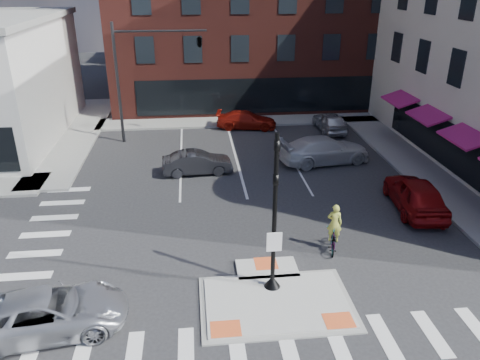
{
  "coord_description": "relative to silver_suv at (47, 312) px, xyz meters",
  "views": [
    {
      "loc": [
        -2.71,
        -13.7,
        10.76
      ],
      "look_at": [
        -0.61,
        6.02,
        2.0
      ],
      "focal_mm": 35.0,
      "sensor_mm": 36.0,
      "label": 1
    }
  ],
  "objects": [
    {
      "name": "white_pickup",
      "position": [
        13.02,
        13.7,
        0.1
      ],
      "size": [
        5.93,
        3.21,
        1.63
      ],
      "primitive_type": "imported",
      "rotation": [
        0.0,
        0.0,
        1.74
      ],
      "color": "silver",
      "rests_on": "ground"
    },
    {
      "name": "building_far_left",
      "position": [
        3.65,
        53.0,
        4.28
      ],
      "size": [
        10.0,
        12.0,
        10.0
      ],
      "primitive_type": "cube",
      "color": "slate",
      "rests_on": "ground"
    },
    {
      "name": "cyclist",
      "position": [
        10.65,
        3.8,
        0.0
      ],
      "size": [
        1.03,
        1.78,
        2.14
      ],
      "rotation": [
        0.0,
        0.0,
        2.86
      ],
      "color": "#3F3F44",
      "rests_on": "ground"
    },
    {
      "name": "refuge_island",
      "position": [
        7.65,
        0.74,
        -0.67
      ],
      "size": [
        5.4,
        4.65,
        0.13
      ],
      "color": "gray",
      "rests_on": "ground"
    },
    {
      "name": "bg_car_silver",
      "position": [
        15.12,
        19.87,
        -0.0
      ],
      "size": [
        1.84,
        4.26,
        1.43
      ],
      "primitive_type": "imported",
      "rotation": [
        0.0,
        0.0,
        3.18
      ],
      "color": "silver",
      "rests_on": "ground"
    },
    {
      "name": "signal_pole",
      "position": [
        7.65,
        1.4,
        1.64
      ],
      "size": [
        0.6,
        0.6,
        5.98
      ],
      "color": "black",
      "rests_on": "refuge_island"
    },
    {
      "name": "building_far_right",
      "position": [
        16.65,
        55.0,
        5.28
      ],
      "size": [
        12.0,
        12.0,
        12.0
      ],
      "primitive_type": "cube",
      "color": "brown",
      "rests_on": "ground"
    },
    {
      "name": "building_n",
      "position": [
        10.65,
        32.99,
        7.08
      ],
      "size": [
        24.4,
        18.4,
        15.5
      ],
      "color": "#58211B",
      "rests_on": "ground"
    },
    {
      "name": "sidewalk_e",
      "position": [
        18.45,
        11.0,
        -0.64
      ],
      "size": [
        3.0,
        24.0,
        0.15
      ],
      "primitive_type": "cube",
      "color": "gray",
      "rests_on": "ground"
    },
    {
      "name": "red_sedan",
      "position": [
        15.72,
        7.0,
        0.13
      ],
      "size": [
        2.5,
        5.15,
        1.69
      ],
      "primitive_type": "imported",
      "rotation": [
        0.0,
        0.0,
        3.04
      ],
      "color": "maroon",
      "rests_on": "ground"
    },
    {
      "name": "silver_suv",
      "position": [
        0.0,
        0.0,
        0.0
      ],
      "size": [
        5.47,
        3.15,
        1.44
      ],
      "primitive_type": "imported",
      "rotation": [
        0.0,
        0.0,
        1.72
      ],
      "color": "silver",
      "rests_on": "ground"
    },
    {
      "name": "bg_car_red",
      "position": [
        9.05,
        21.19,
        -0.07
      ],
      "size": [
        4.73,
        2.55,
        1.3
      ],
      "primitive_type": "imported",
      "rotation": [
        0.0,
        0.0,
        1.4
      ],
      "color": "maroon",
      "rests_on": "ground"
    },
    {
      "name": "bg_car_dark",
      "position": [
        5.15,
        12.78,
        -0.05
      ],
      "size": [
        4.15,
        1.7,
        1.34
      ],
      "primitive_type": "imported",
      "rotation": [
        0.0,
        0.0,
        1.64
      ],
      "color": "#26272C",
      "rests_on": "ground"
    },
    {
      "name": "mast_arm_signal",
      "position": [
        4.18,
        19.0,
        5.49
      ],
      "size": [
        6.1,
        2.24,
        8.0
      ],
      "color": "black",
      "rests_on": "ground"
    },
    {
      "name": "ground",
      "position": [
        7.65,
        1.0,
        -0.72
      ],
      "size": [
        120.0,
        120.0,
        0.0
      ],
      "primitive_type": "plane",
      "color": "#28282B",
      "rests_on": "ground"
    },
    {
      "name": "sidewalk_n",
      "position": [
        10.65,
        23.0,
        -0.64
      ],
      "size": [
        26.0,
        3.0,
        0.15
      ],
      "primitive_type": "cube",
      "color": "gray",
      "rests_on": "ground"
    }
  ]
}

